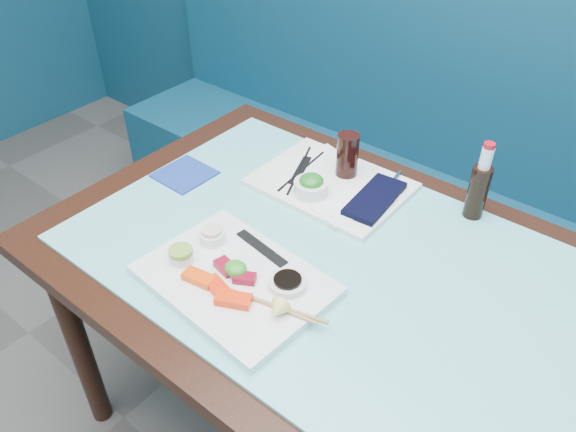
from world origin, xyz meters
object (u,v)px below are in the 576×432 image
Objects in this scene: dining_table at (339,290)px; serving_tray at (331,184)px; booth_bench at (468,217)px; sashimi_plate at (235,280)px; seaweed_bowl at (311,188)px; cola_bottle_body at (478,192)px; cola_glass at (347,155)px; blue_napkin at (185,174)px.

dining_table is 0.31m from serving_tray.
sashimi_plate is (-0.14, -1.04, 0.39)m from booth_bench.
booth_bench is 7.80× the size of serving_tray.
dining_table is 0.28m from seaweed_bowl.
cola_bottle_body is at bearing 66.36° from sashimi_plate.
blue_napkin is at bearing -143.30° from cola_glass.
booth_bench reaches higher than serving_tray.
dining_table is at bearing -114.27° from cola_bottle_body.
cola_bottle_body is at bearing 65.73° from dining_table.
sashimi_plate is at bearing -85.03° from cola_glass.
cola_glass reaches higher than dining_table.
cola_bottle_body reaches higher than blue_napkin.
seaweed_bowl is (-0.06, 0.35, 0.02)m from sashimi_plate.
serving_tray is 4.31× the size of seaweed_bowl.
blue_napkin is at bearing 155.46° from sashimi_plate.
booth_bench is at bearing 90.00° from dining_table.
booth_bench reaches higher than blue_napkin.
sashimi_plate is 0.36m from seaweed_bowl.
sashimi_plate is 2.83× the size of blue_napkin.
cola_glass is at bearing 99.51° from sashimi_plate.
cola_glass is 0.87× the size of blue_napkin.
blue_napkin is (-0.53, 0.02, 0.09)m from dining_table.
booth_bench is 7.66× the size of sashimi_plate.
seaweed_bowl is (-0.20, 0.15, 0.12)m from dining_table.
booth_bench is 21.64× the size of cola_bottle_body.
booth_bench is 2.14× the size of dining_table.
blue_napkin is (-0.34, -0.21, -0.00)m from serving_tray.
sashimi_plate is (-0.14, -0.20, 0.10)m from dining_table.
cola_glass is at bearing 36.70° from blue_napkin.
sashimi_plate reaches higher than blue_napkin.
blue_napkin is (-0.69, -0.33, -0.07)m from cola_bottle_body.
serving_tray is at bearing -107.10° from booth_bench.
sashimi_plate is at bearing -124.30° from dining_table.
serving_tray is 0.08m from seaweed_bowl.
serving_tray is 0.09m from cola_glass.
cola_glass is 0.86× the size of cola_bottle_body.
booth_bench is 33.64× the size of seaweed_bowl.
cola_bottle_body is 0.76m from blue_napkin.
sashimi_plate is at bearing -80.02° from seaweed_bowl.
cola_glass is (0.02, 0.13, 0.04)m from seaweed_bowl.
serving_tray reaches higher than dining_table.
cola_glass is at bearing 79.65° from serving_tray.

